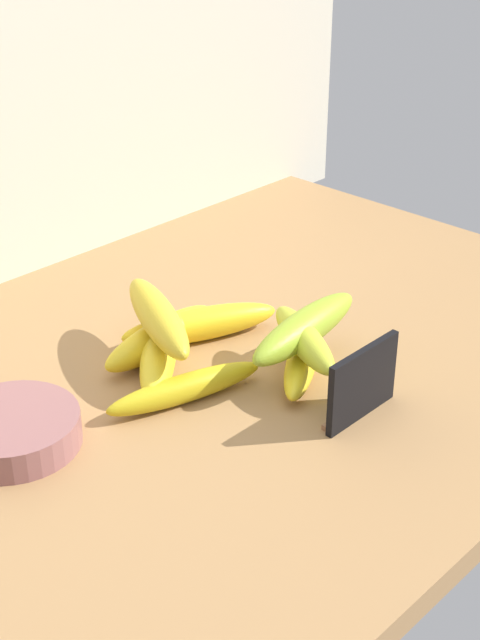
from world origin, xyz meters
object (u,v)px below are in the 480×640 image
Objects in this scene: banana_0 at (301,362)px; banana_1 at (161,337)px; banana_4 at (185,388)px; banana_2 at (200,324)px; banana_6 at (158,317)px; banana_7 at (304,339)px; fruit_bowl at (13,430)px; chalkboard_sign at (362,385)px; banana_3 at (159,356)px; banana_5 at (305,328)px.

banana_1 is (-7.76, 15.68, 0.39)cm from banana_0.
banana_2 is at bearing 39.08° from banana_4.
banana_6 is (-1.68, -1.65, 4.06)cm from banana_1.
fruit_bowl is at bearing 156.32° from banana_7.
chalkboard_sign reaches higher than banana_2.
banana_2 is at bearing -10.08° from banana_1.
banana_2 is at bearing 98.06° from banana_0.
banana_1 is 0.91× the size of banana_2.
banana_4 is (-2.15, -6.80, -0.43)cm from banana_3.
banana_2 is 15.66cm from banana_7.
fruit_bowl is 0.76× the size of banana_1.
banana_1 is 17.85cm from banana_5.
banana_5 is (3.16, 10.65, 1.72)cm from chalkboard_sign.
banana_4 is at bearing 152.77° from banana_7.
banana_7 is (12.52, -6.44, 3.63)cm from banana_4.
fruit_bowl is 0.71× the size of banana_6.
fruit_bowl is 33.37cm from banana_7.
banana_5 reaches higher than banana_4.
chalkboard_sign is 36.83cm from fruit_bowl.
banana_0 is 17.50cm from banana_1.
banana_7 reaches higher than banana_2.
chalkboard_sign is 0.70× the size of banana_0.
banana_2 is at bearing 3.83° from fruit_bowl.
chalkboard_sign reaches higher than banana_5.
chalkboard_sign is at bearing -98.98° from banana_7.
banana_1 is 11.10cm from banana_4.
chalkboard_sign is 0.57× the size of banana_3.
banana_2 is 1.02× the size of banana_5.
banana_3 is at bearing 130.39° from banana_0.
banana_5 reaches higher than banana_7.
chalkboard_sign is 0.54× the size of banana_2.
banana_7 is (1.68, -15.25, 3.17)cm from banana_2.
banana_7 is at bearing -143.15° from banana_5.
chalkboard_sign is at bearing -77.10° from banana_1.
banana_6 is at bearing -135.53° from banana_1.
banana_4 is (-10.84, -8.81, -0.46)cm from banana_2.
banana_1 is 4.26cm from banana_3.
banana_2 is 1.05× the size of banana_3.
banana_2 reaches higher than banana_0.
fruit_bowl and banana_0 have the same top height.
banana_5 is 1.27× the size of banana_7.
fruit_bowl is at bearing -172.75° from banana_1.
chalkboard_sign is 0.71× the size of banana_7.
banana_3 is 17.36cm from banana_5.
banana_5 reaches higher than banana_0.
banana_4 is at bearing -113.10° from banana_6.
banana_5 is 17.13cm from banana_6.
banana_5 is at bearing -20.63° from fruit_bowl.
banana_3 is (-8.89, 22.64, -1.82)cm from chalkboard_sign.
banana_7 reaches higher than fruit_bowl.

